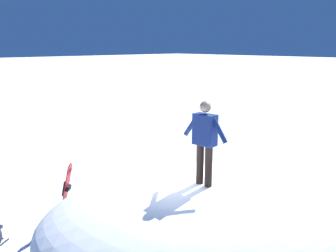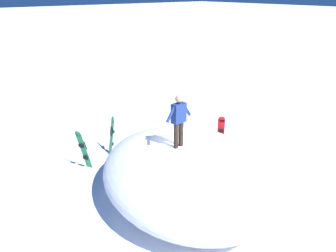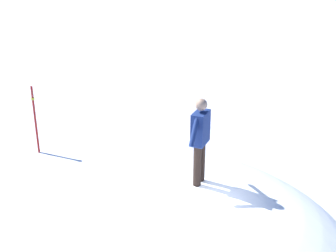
# 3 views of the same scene
# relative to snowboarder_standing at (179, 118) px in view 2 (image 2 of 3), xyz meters

# --- Properties ---
(ground) EXTENTS (240.00, 240.00, 0.00)m
(ground) POSITION_rel_snowboarder_standing_xyz_m (-0.76, -0.00, -2.61)
(ground) COLOR white
(snow_mound) EXTENTS (7.05, 7.84, 1.72)m
(snow_mound) POSITION_rel_snowboarder_standing_xyz_m (-0.22, 0.20, -1.75)
(snow_mound) COLOR white
(snow_mound) RESTS_ON ground
(snowboarder_standing) EXTENTS (0.98, 0.25, 1.58)m
(snowboarder_standing) POSITION_rel_snowboarder_standing_xyz_m (0.00, 0.00, 0.00)
(snowboarder_standing) COLOR black
(snowboarder_standing) RESTS_ON snow_mound
(snowboard_primary_upright) EXTENTS (0.51, 0.41, 1.59)m
(snowboard_primary_upright) POSITION_rel_snowboarder_standing_xyz_m (1.47, -3.37, -1.80)
(snowboard_primary_upright) COLOR #1E8C47
(snowboard_primary_upright) RESTS_ON ground
(snowboard_secondary_upright) EXTENTS (0.30, 0.34, 1.56)m
(snowboard_secondary_upright) POSITION_rel_snowboarder_standing_xyz_m (0.04, -3.83, -1.81)
(snowboard_secondary_upright) COLOR #1E8C47
(snowboard_secondary_upright) RESTS_ON ground
(snowboard_tertiary_upright) EXTENTS (0.46, 0.45, 1.63)m
(snowboard_tertiary_upright) POSITION_rel_snowboarder_standing_xyz_m (-3.22, -1.17, -1.78)
(snowboard_tertiary_upright) COLOR red
(snowboard_tertiary_upright) RESTS_ON ground
(backpack_far) EXTENTS (0.48, 0.57, 0.47)m
(backpack_far) POSITION_rel_snowboarder_standing_xyz_m (-3.51, -2.73, -2.38)
(backpack_far) COLOR #1E2333
(backpack_far) RESTS_ON ground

